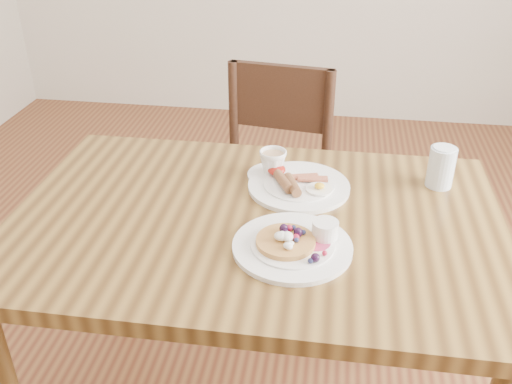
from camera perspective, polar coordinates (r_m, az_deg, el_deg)
dining_table at (r=1.45m, az=-0.00°, el=-5.77°), size 1.20×0.80×0.75m
chair_far at (r=2.10m, az=1.43°, el=1.35°), size 0.47×0.47×0.88m
pancake_plate at (r=1.28m, az=3.91°, el=-5.13°), size 0.27×0.27×0.06m
breakfast_plate at (r=1.51m, az=4.15°, el=0.74°), size 0.27×0.27×0.04m
teacup_saucer at (r=1.56m, az=1.70°, el=2.65°), size 0.14×0.14×0.08m
water_glass at (r=1.58m, az=18.02°, el=2.38°), size 0.07×0.07×0.11m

